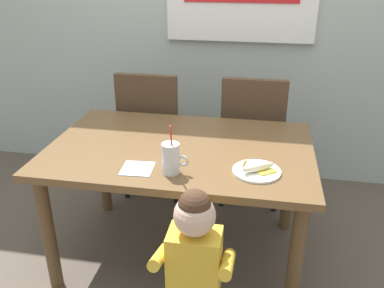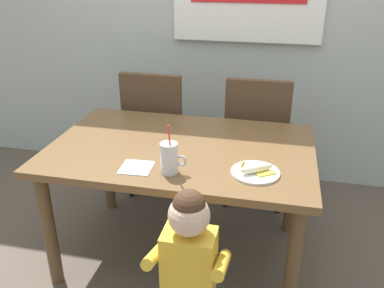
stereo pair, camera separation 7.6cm
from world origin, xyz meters
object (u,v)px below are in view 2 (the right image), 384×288
(peeled_banana, at_px, (257,168))
(dining_chair_right, at_px, (257,134))
(milk_cup, at_px, (169,160))
(snack_plate, at_px, (255,172))
(dining_chair_left, at_px, (157,127))
(paper_napkin, at_px, (136,167))
(toddler_standing, at_px, (189,256))
(dining_table, at_px, (181,161))

(peeled_banana, bearing_deg, dining_chair_right, 93.62)
(milk_cup, height_order, snack_plate, milk_cup)
(dining_chair_left, bearing_deg, paper_napkin, 101.56)
(snack_plate, bearing_deg, dining_chair_left, 130.75)
(milk_cup, bearing_deg, peeled_banana, 9.80)
(toddler_standing, distance_m, snack_plate, 0.51)
(toddler_standing, bearing_deg, milk_cup, 117.33)
(dining_chair_left, height_order, paper_napkin, dining_chair_left)
(peeled_banana, xyz_separation_m, paper_napkin, (-0.57, -0.06, -0.03))
(toddler_standing, xyz_separation_m, milk_cup, (-0.17, 0.33, 0.27))
(toddler_standing, height_order, snack_plate, toddler_standing)
(toddler_standing, xyz_separation_m, paper_napkin, (-0.34, 0.34, 0.20))
(snack_plate, relative_size, peeled_banana, 1.32)
(dining_table, bearing_deg, snack_plate, -28.52)
(dining_chair_left, xyz_separation_m, milk_cup, (0.36, -0.96, 0.25))
(milk_cup, height_order, peeled_banana, milk_cup)
(dining_chair_left, distance_m, paper_napkin, 0.99)
(dining_chair_left, distance_m, peeled_banana, 1.19)
(dining_chair_left, distance_m, snack_plate, 1.18)
(dining_chair_right, relative_size, milk_cup, 3.82)
(dining_chair_right, bearing_deg, dining_chair_left, 1.46)
(toddler_standing, distance_m, paper_napkin, 0.52)
(snack_plate, bearing_deg, milk_cup, -169.22)
(milk_cup, bearing_deg, snack_plate, 10.78)
(dining_chair_left, height_order, snack_plate, dining_chair_left)
(paper_napkin, bearing_deg, peeled_banana, 6.21)
(dining_chair_left, bearing_deg, snack_plate, 130.75)
(dining_table, height_order, peeled_banana, peeled_banana)
(dining_table, distance_m, milk_cup, 0.34)
(paper_napkin, bearing_deg, dining_chair_left, 101.56)
(dining_chair_right, xyz_separation_m, toddler_standing, (-0.18, -1.30, -0.02))
(dining_chair_left, relative_size, snack_plate, 4.17)
(toddler_standing, xyz_separation_m, peeled_banana, (0.24, 0.40, 0.23))
(peeled_banana, bearing_deg, dining_table, 151.35)
(dining_chair_left, height_order, peeled_banana, dining_chair_left)
(dining_chair_left, xyz_separation_m, snack_plate, (0.76, -0.88, 0.19))
(paper_napkin, bearing_deg, dining_chair_right, 61.93)
(milk_cup, bearing_deg, paper_napkin, 177.48)
(dining_chair_left, relative_size, peeled_banana, 5.53)
(dining_chair_left, xyz_separation_m, paper_napkin, (0.19, -0.95, 0.18))
(toddler_standing, distance_m, peeled_banana, 0.52)
(dining_chair_left, height_order, toddler_standing, dining_chair_left)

